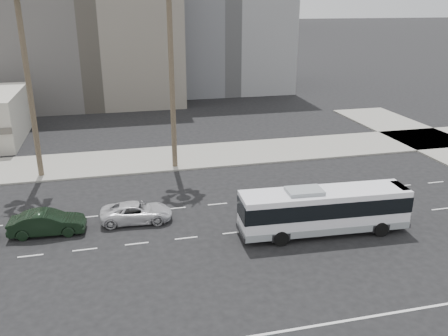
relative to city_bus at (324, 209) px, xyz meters
name	(u,v)px	position (x,y,z in m)	size (l,w,h in m)	color
ground	(278,228)	(-2.48, 1.22, -1.59)	(700.00, 700.00, 0.00)	black
sidewalk_north	(222,154)	(-2.48, 16.72, -1.52)	(120.00, 7.00, 0.15)	gray
midrise_beige_west	(90,37)	(-14.48, 46.22, 7.41)	(24.00, 18.00, 18.00)	#5F5B57
midrise_gray_center	(218,6)	(5.52, 53.22, 11.41)	(20.00, 20.00, 26.00)	slate
city_bus	(324,209)	(0.00, 0.00, 0.00)	(10.65, 2.90, 3.03)	white
car_a	(137,212)	(-11.25, 4.33, -0.95)	(4.64, 2.14, 1.29)	silver
car_b	(47,223)	(-16.75, 3.85, -0.84)	(4.57, 1.59, 1.51)	black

